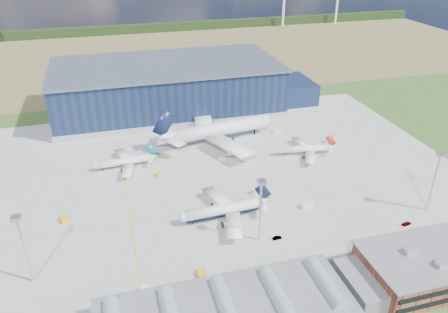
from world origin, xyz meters
TOP-DOWN VIEW (x-y plane):
  - ground at (0.00, 0.00)m, footprint 600.00×600.00m
  - apron at (0.00, 10.00)m, footprint 220.00×160.00m
  - farmland at (0.00, 220.00)m, footprint 600.00×220.00m
  - treeline at (0.00, 300.00)m, footprint 600.00×8.00m
  - hangar at (2.81, 94.80)m, footprint 145.00×62.00m
  - ops_building at (55.01, -60.00)m, footprint 46.00×23.00m
  - glass_concourse at (-6.45, -60.00)m, footprint 78.00×23.00m
  - light_mast_west at (-60.00, -30.00)m, footprint 2.60×2.60m
  - light_mast_center at (10.00, -30.00)m, footprint 2.60×2.60m
  - light_mast_east at (75.00, -30.00)m, footprint 2.60×2.60m
  - airliner_navy at (1.57, -14.96)m, footprint 36.46×35.73m
  - airliner_red at (49.83, 22.00)m, footprint 32.04×31.54m
  - airliner_widebody at (16.80, 45.65)m, footprint 68.79×67.68m
  - airliner_regional at (-29.49, 31.74)m, footprint 29.26×28.68m
  - gse_tug_a at (-52.46, -1.83)m, footprint 3.50×4.45m
  - gse_tug_b at (-12.01, -41.11)m, footprint 2.35×3.45m
  - gse_van_a at (-27.60, -44.30)m, footprint 5.72×4.26m
  - gse_cart_a at (43.88, 30.37)m, footprint 2.44×3.10m
  - gse_van_b at (47.16, 46.65)m, footprint 4.67×3.59m
  - gse_tug_c at (-16.09, 20.39)m, footprint 2.09×3.23m
  - gse_cart_b at (13.08, 27.24)m, footprint 3.61×2.80m
  - gse_van_c at (33.36, -17.09)m, footprint 4.52×2.46m
  - car_a at (62.11, -36.08)m, footprint 3.80×2.10m
  - car_b at (15.95, -31.24)m, footprint 3.32×1.50m

SIDE VIEW (x-z plane):
  - ground at x=0.00m, z-range 0.00..0.00m
  - farmland at x=0.00m, z-range -0.01..0.01m
  - apron at x=0.00m, z-range -0.01..0.07m
  - car_b at x=15.95m, z-range 0.00..1.06m
  - gse_cart_a at x=43.88m, z-range 0.00..1.19m
  - car_a at x=62.11m, z-range 0.00..1.22m
  - gse_tug_c at x=-16.09m, z-range 0.00..1.38m
  - gse_cart_b at x=13.08m, z-range 0.00..1.39m
  - gse_tug_b at x=-12.01m, z-range 0.00..1.47m
  - gse_tug_a at x=-52.46m, z-range 0.00..1.62m
  - gse_van_b at x=47.16m, z-range 0.00..1.95m
  - gse_van_c at x=33.36m, z-range 0.00..2.09m
  - gse_van_a at x=-27.60m, z-range 0.00..2.29m
  - glass_concourse at x=-6.45m, z-range -0.61..7.99m
  - treeline at x=0.00m, z-range 0.00..8.00m
  - airliner_regional at x=-29.49m, z-range 0.00..9.09m
  - airliner_red at x=49.83m, z-range 0.00..9.14m
  - ops_building at x=55.01m, z-range -0.66..10.24m
  - airliner_navy at x=1.57m, z-range 0.00..11.39m
  - airliner_widebody at x=16.80m, z-range 0.00..19.84m
  - hangar at x=2.81m, z-range -1.43..24.67m
  - light_mast_west at x=-60.00m, z-range 3.93..26.93m
  - light_mast_center at x=10.00m, z-range 3.93..26.93m
  - light_mast_east at x=75.00m, z-range 3.93..26.93m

